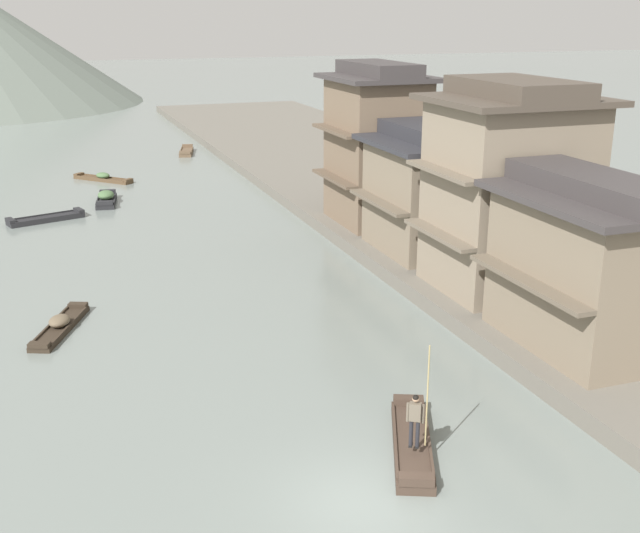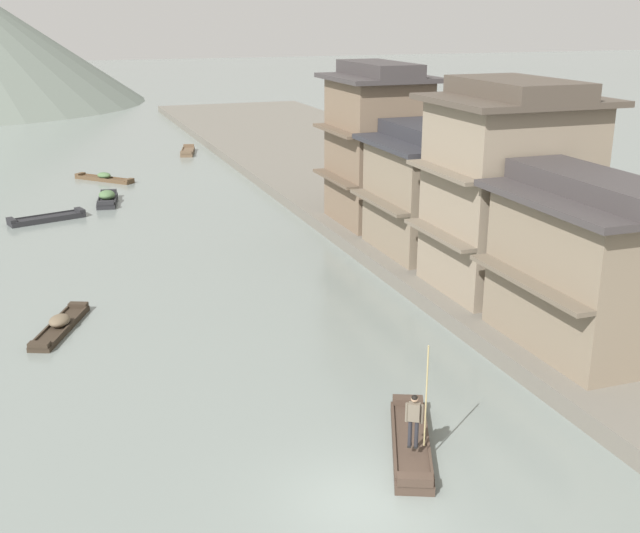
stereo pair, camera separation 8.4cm
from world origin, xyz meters
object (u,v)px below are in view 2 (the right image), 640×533
(boat_moored_nearest, at_px, (60,325))
(boat_moored_second, at_px, (47,218))
(boat_foreground_poled, at_px, (411,444))
(boat_moored_far, at_px, (107,198))
(boatman_person, at_px, (415,414))
(boat_midriver_drifting, at_px, (188,152))
(boat_moored_third, at_px, (104,178))
(house_waterfront_second, at_px, (509,188))
(house_waterfront_nearest, at_px, (587,264))
(house_waterfront_tall, at_px, (430,190))
(house_waterfront_narrow, at_px, (377,145))

(boat_moored_nearest, bearing_deg, boat_moored_second, 90.26)
(boat_foreground_poled, xyz_separation_m, boat_moored_nearest, (-9.13, 12.66, 0.03))
(boat_moored_second, height_order, boat_moored_far, boat_moored_far)
(boatman_person, distance_m, boat_moored_second, 32.70)
(boat_moored_second, bearing_deg, boat_midriver_drifting, 58.99)
(boat_moored_third, relative_size, house_waterfront_second, 0.49)
(boat_moored_third, distance_m, house_waterfront_second, 35.19)
(house_waterfront_nearest, bearing_deg, house_waterfront_second, 82.48)
(house_waterfront_tall, bearing_deg, house_waterfront_narrow, 92.29)
(boatman_person, bearing_deg, boat_moored_nearest, 123.47)
(boat_moored_second, relative_size, house_waterfront_second, 0.52)
(boat_moored_third, distance_m, boat_midriver_drifting, 12.44)
(boatman_person, height_order, boat_midriver_drifting, boatman_person)
(boat_foreground_poled, relative_size, house_waterfront_second, 0.54)
(boat_moored_far, bearing_deg, boat_moored_nearest, -99.96)
(boat_moored_nearest, distance_m, boat_moored_second, 18.05)
(boat_moored_third, relative_size, house_waterfront_tall, 0.66)
(boat_moored_nearest, bearing_deg, house_waterfront_tall, 10.01)
(house_waterfront_second, xyz_separation_m, house_waterfront_tall, (-0.51, 6.08, -1.30))
(boatman_person, xyz_separation_m, house_waterfront_nearest, (8.52, 4.12, 2.14))
(boat_moored_nearest, distance_m, boat_midriver_drifting, 40.41)
(house_waterfront_narrow, bearing_deg, boat_moored_second, 152.86)
(boat_moored_far, height_order, house_waterfront_narrow, house_waterfront_narrow)
(boat_moored_far, bearing_deg, house_waterfront_nearest, -66.11)
(boat_moored_second, xyz_separation_m, house_waterfront_narrow, (17.54, -8.99, 4.83))
(boat_foreground_poled, height_order, boat_moored_third, boat_moored_third)
(boat_foreground_poled, bearing_deg, house_waterfront_nearest, 22.41)
(boat_moored_far, bearing_deg, boat_moored_second, -138.57)
(boat_midriver_drifting, height_order, house_waterfront_second, house_waterfront_second)
(house_waterfront_second, distance_m, house_waterfront_tall, 6.24)
(boatman_person, xyz_separation_m, boat_moored_nearest, (-8.85, 13.38, -1.33))
(house_waterfront_tall, relative_size, house_waterfront_narrow, 0.74)
(house_waterfront_second, xyz_separation_m, house_waterfront_narrow, (-0.75, 12.01, 0.00))
(boatman_person, distance_m, boat_midriver_drifting, 52.02)
(boat_foreground_poled, relative_size, house_waterfront_narrow, 0.54)
(house_waterfront_second, relative_size, house_waterfront_narrow, 1.00)
(boatman_person, bearing_deg, boat_foreground_poled, 68.45)
(boat_moored_second, xyz_separation_m, boat_moored_far, (3.85, 3.39, 0.18))
(house_waterfront_second, bearing_deg, boat_moored_second, 131.04)
(boatman_person, height_order, boat_moored_far, boatman_person)
(house_waterfront_second, bearing_deg, house_waterfront_narrow, 93.55)
(boat_moored_nearest, height_order, house_waterfront_nearest, house_waterfront_nearest)
(boatman_person, distance_m, boat_moored_nearest, 16.10)
(boat_foreground_poled, xyz_separation_m, boat_moored_far, (-5.36, 34.11, 0.16))
(house_waterfront_second, bearing_deg, house_waterfront_nearest, -97.52)
(boat_moored_second, distance_m, house_waterfront_narrow, 20.29)
(boat_moored_second, relative_size, boat_midriver_drifting, 1.13)
(house_waterfront_narrow, bearing_deg, boat_moored_nearest, -152.57)
(boat_foreground_poled, distance_m, house_waterfront_narrow, 23.76)
(boat_moored_second, xyz_separation_m, house_waterfront_nearest, (17.45, -27.32, 3.53))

